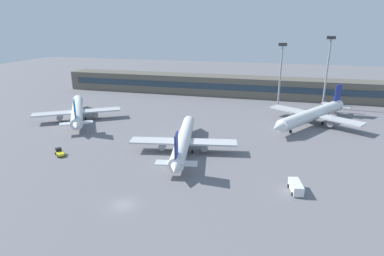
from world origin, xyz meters
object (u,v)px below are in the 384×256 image
(airplane_far, at_px, (312,115))
(baggage_tug_yellow, at_px, (59,152))
(airplane_mid, at_px, (77,110))
(airplane_near, at_px, (184,139))
(floodlight_tower_east, at_px, (327,68))
(service_van_white, at_px, (296,187))
(floodlight_tower_west, at_px, (281,71))

(airplane_far, xyz_separation_m, baggage_tug_yellow, (-65.68, -44.80, -2.69))
(airplane_far, distance_m, baggage_tug_yellow, 79.55)
(airplane_mid, bearing_deg, airplane_near, -22.75)
(floodlight_tower_east, bearing_deg, airplane_near, -125.68)
(baggage_tug_yellow, bearing_deg, airplane_far, 34.30)
(service_van_white, bearing_deg, floodlight_tower_west, 93.46)
(service_van_white, distance_m, floodlight_tower_west, 71.42)
(floodlight_tower_west, relative_size, floodlight_tower_east, 0.91)
(airplane_mid, bearing_deg, floodlight_tower_east, 24.36)
(service_van_white, relative_size, floodlight_tower_west, 0.21)
(service_van_white, relative_size, floodlight_tower_east, 0.20)
(airplane_far, relative_size, service_van_white, 7.41)
(airplane_mid, distance_m, baggage_tug_yellow, 33.97)
(baggage_tug_yellow, distance_m, floodlight_tower_east, 101.38)
(airplane_far, xyz_separation_m, floodlight_tower_east, (6.26, 24.96, 12.62))
(airplane_near, relative_size, service_van_white, 7.37)
(airplane_near, xyz_separation_m, airplane_far, (35.39, 33.04, 0.42))
(service_van_white, bearing_deg, airplane_mid, 154.47)
(airplane_near, distance_m, floodlight_tower_west, 60.14)
(airplane_far, distance_m, floodlight_tower_west, 26.22)
(airplane_near, bearing_deg, baggage_tug_yellow, -158.78)
(floodlight_tower_west, distance_m, floodlight_tower_east, 18.09)
(airplane_mid, bearing_deg, baggage_tug_yellow, -64.50)
(floodlight_tower_west, height_order, floodlight_tower_east, floodlight_tower_east)
(floodlight_tower_east, bearing_deg, airplane_far, -104.08)
(floodlight_tower_west, bearing_deg, baggage_tug_yellow, -129.67)
(floodlight_tower_west, bearing_deg, airplane_far, -61.49)
(airplane_near, height_order, floodlight_tower_west, floodlight_tower_west)
(airplane_mid, height_order, floodlight_tower_east, floodlight_tower_east)
(airplane_mid, xyz_separation_m, floodlight_tower_west, (68.97, 35.01, 11.59))
(airplane_mid, distance_m, floodlight_tower_east, 95.85)
(service_van_white, bearing_deg, airplane_near, 150.34)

